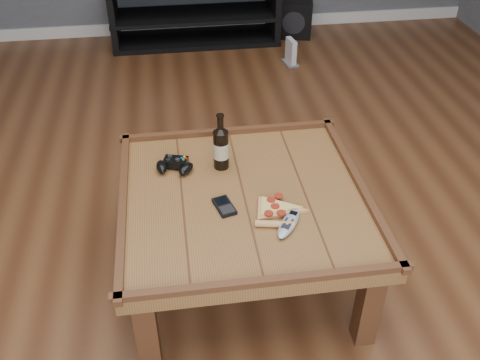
{
  "coord_description": "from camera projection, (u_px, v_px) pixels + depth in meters",
  "views": [
    {
      "loc": [
        -0.26,
        -1.69,
        1.8
      ],
      "look_at": [
        -0.01,
        0.01,
        0.52
      ],
      "focal_mm": 40.0,
      "sensor_mm": 36.0,
      "label": 1
    }
  ],
  "objects": [
    {
      "name": "smartphone",
      "position": [
        224.0,
        206.0,
        2.11
      ],
      "size": [
        0.09,
        0.13,
        0.02
      ],
      "rotation": [
        0.0,
        0.0,
        0.26
      ],
      "color": "black",
      "rests_on": "coffee_table"
    },
    {
      "name": "subwoofer",
      "position": [
        294.0,
        17.0,
        4.67
      ],
      "size": [
        0.37,
        0.37,
        0.31
      ],
      "rotation": [
        0.0,
        0.0,
        -0.23
      ],
      "color": "black",
      "rests_on": "ground"
    },
    {
      "name": "beer_bottle",
      "position": [
        221.0,
        147.0,
        2.28
      ],
      "size": [
        0.07,
        0.07,
        0.26
      ],
      "color": "black",
      "rests_on": "coffee_table"
    },
    {
      "name": "media_console",
      "position": [
        195.0,
        13.0,
        4.48
      ],
      "size": [
        1.4,
        0.45,
        0.5
      ],
      "color": "black",
      "rests_on": "ground"
    },
    {
      "name": "remote_control",
      "position": [
        289.0,
        223.0,
        2.02
      ],
      "size": [
        0.15,
        0.19,
        0.03
      ],
      "rotation": [
        0.0,
        0.0,
        -0.57
      ],
      "color": "#9498A1",
      "rests_on": "coffee_table"
    },
    {
      "name": "pizza_slice",
      "position": [
        275.0,
        211.0,
        2.08
      ],
      "size": [
        0.21,
        0.29,
        0.03
      ],
      "rotation": [
        0.0,
        0.0,
        -0.21
      ],
      "color": "tan",
      "rests_on": "coffee_table"
    },
    {
      "name": "game_controller",
      "position": [
        175.0,
        165.0,
        2.31
      ],
      "size": [
        0.18,
        0.14,
        0.05
      ],
      "rotation": [
        0.0,
        0.0,
        -0.28
      ],
      "color": "black",
      "rests_on": "coffee_table"
    },
    {
      "name": "baseboard",
      "position": [
        194.0,
        26.0,
        4.79
      ],
      "size": [
        5.0,
        0.02,
        0.1
      ],
      "primitive_type": "cube",
      "color": "silver",
      "rests_on": "ground"
    },
    {
      "name": "coffee_table",
      "position": [
        244.0,
        206.0,
        2.21
      ],
      "size": [
        1.03,
        1.03,
        0.48
      ],
      "color": "brown",
      "rests_on": "ground"
    },
    {
      "name": "game_console",
      "position": [
        291.0,
        53.0,
        4.2
      ],
      "size": [
        0.11,
        0.17,
        0.2
      ],
      "rotation": [
        0.0,
        0.0,
        0.17
      ],
      "color": "slate",
      "rests_on": "ground"
    },
    {
      "name": "ground",
      "position": [
        243.0,
        272.0,
        2.44
      ],
      "size": [
        6.0,
        6.0,
        0.0
      ],
      "primitive_type": "plane",
      "color": "#462614",
      "rests_on": "ground"
    }
  ]
}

